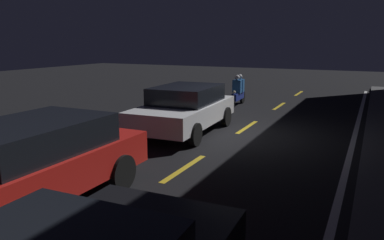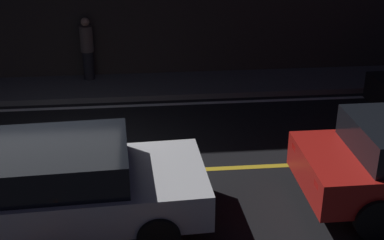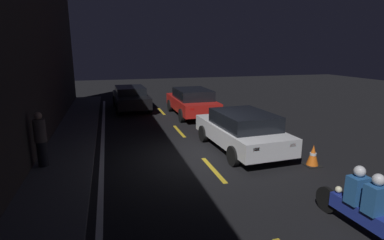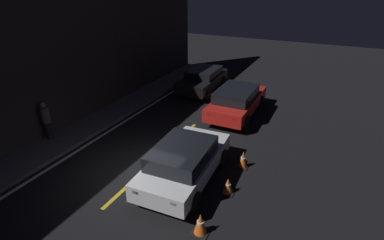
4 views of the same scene
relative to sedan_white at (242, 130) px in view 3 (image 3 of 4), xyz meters
name	(u,v)px [view 3 (image 3 of 4)]	position (x,y,z in m)	size (l,w,h in m)	color
ground_plane	(203,158)	(-0.44, 1.55, -0.75)	(56.00, 56.00, 0.00)	black
raised_curb	(62,170)	(-0.44, 5.88, -0.68)	(28.00, 1.70, 0.14)	#4C4C4F
building_front	(6,41)	(-0.44, 6.88, 2.97)	(28.00, 0.30, 7.45)	#2D2826
lane_dash_c	(213,169)	(-1.44, 1.55, -0.75)	(2.00, 0.14, 0.01)	gold
lane_dash_d	(179,131)	(3.06, 1.55, -0.75)	(2.00, 0.14, 0.01)	gold
lane_dash_e	(161,111)	(7.56, 1.55, -0.75)	(2.00, 0.14, 0.01)	gold
lane_solid_kerb	(102,168)	(-0.44, 4.78, -0.75)	(25.20, 0.14, 0.01)	silver
sedan_white	(242,130)	(0.00, 0.00, 0.00)	(4.34, 2.18, 1.41)	silver
taxi_red	(192,101)	(6.00, 0.15, 0.04)	(4.55, 2.02, 1.47)	red
van_black	(131,97)	(8.61, 3.19, -0.01)	(4.36, 2.06, 1.35)	black
motorcycle	(363,204)	(-5.23, -0.10, -0.12)	(2.22, 0.40, 1.35)	black
traffic_cone_near	(313,156)	(-1.96, -1.50, -0.43)	(0.47, 0.47, 0.66)	black
traffic_cone_mid	(281,139)	(-0.01, -1.59, -0.48)	(0.43, 0.43, 0.56)	black
traffic_cone_far	(259,127)	(1.63, -1.58, -0.43)	(0.41, 0.41, 0.66)	black
pedestrian	(41,139)	(-0.11, 6.43, 0.21)	(0.34, 0.34, 1.63)	black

